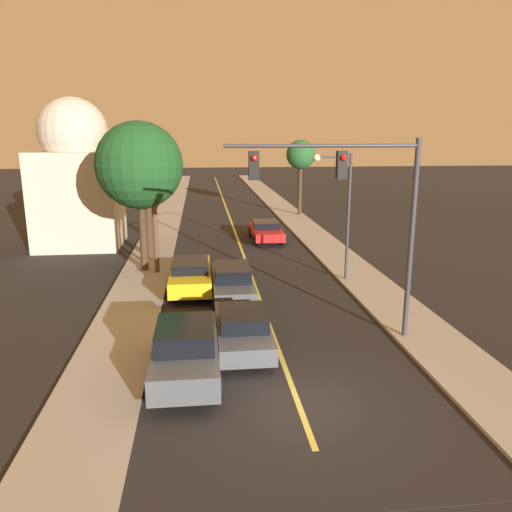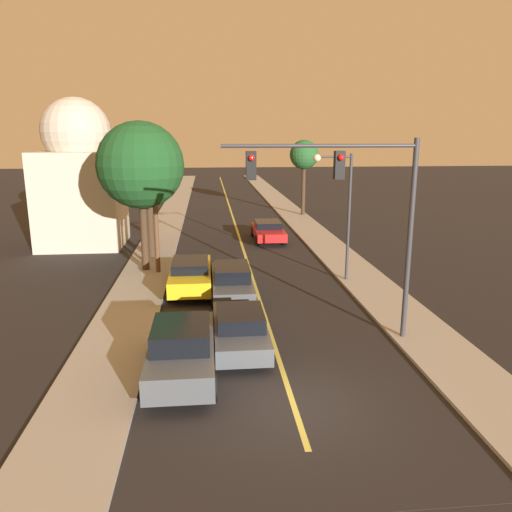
% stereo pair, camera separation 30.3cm
% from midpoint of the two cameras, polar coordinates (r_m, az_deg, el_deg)
% --- Properties ---
extents(ground_plane, '(200.00, 200.00, 0.00)m').
position_cam_midpoint_polar(ground_plane, '(13.97, 4.28, -16.70)').
color(ground_plane, black).
extents(road_surface, '(8.41, 80.00, 0.01)m').
position_cam_midpoint_polar(road_surface, '(48.40, -3.53, 5.30)').
color(road_surface, black).
rests_on(road_surface, ground).
extents(sidewalk_left, '(2.50, 80.00, 0.12)m').
position_cam_midpoint_polar(sidewalk_left, '(48.44, -10.02, 5.19)').
color(sidewalk_left, '#9E998E').
rests_on(sidewalk_left, ground).
extents(sidewalk_right, '(2.50, 80.00, 0.12)m').
position_cam_midpoint_polar(sidewalk_right, '(48.96, 2.88, 5.47)').
color(sidewalk_right, '#9E998E').
rests_on(sidewalk_right, ground).
extents(car_near_lane_front, '(1.88, 4.52, 1.37)m').
position_cam_midpoint_polar(car_near_lane_front, '(16.98, -2.05, -8.25)').
color(car_near_lane_front, '#474C51').
rests_on(car_near_lane_front, ground).
extents(car_near_lane_second, '(1.86, 5.19, 1.46)m').
position_cam_midpoint_polar(car_near_lane_second, '(22.25, -3.14, -2.78)').
color(car_near_lane_second, '#474C51').
rests_on(car_near_lane_second, ground).
extents(car_outer_lane_front, '(2.01, 4.86, 1.70)m').
position_cam_midpoint_polar(car_outer_lane_front, '(15.20, -8.60, -10.47)').
color(car_outer_lane_front, '#474C51').
rests_on(car_outer_lane_front, ground).
extents(car_outer_lane_second, '(1.97, 5.10, 1.47)m').
position_cam_midpoint_polar(car_outer_lane_second, '(23.29, -7.85, -2.04)').
color(car_outer_lane_second, gold).
rests_on(car_outer_lane_second, ground).
extents(car_far_oncoming, '(2.05, 4.96, 1.31)m').
position_cam_midpoint_polar(car_far_oncoming, '(34.11, 0.87, 2.97)').
color(car_far_oncoming, red).
rests_on(car_far_oncoming, ground).
extents(traffic_signal_mast, '(6.42, 0.42, 6.84)m').
position_cam_midpoint_polar(traffic_signal_mast, '(16.75, 10.81, 6.64)').
color(traffic_signal_mast, '#333338').
rests_on(traffic_signal_mast, ground).
extents(streetlamp_right, '(1.88, 0.36, 6.08)m').
position_cam_midpoint_polar(streetlamp_right, '(24.13, 9.12, 6.53)').
color(streetlamp_right, '#333338').
rests_on(streetlamp_right, ground).
extents(utility_pole_left, '(1.60, 0.24, 7.29)m').
position_cam_midpoint_polar(utility_pole_left, '(25.67, -11.92, 6.39)').
color(utility_pole_left, '#513823').
rests_on(utility_pole_left, ground).
extents(tree_left_near, '(4.39, 4.39, 7.64)m').
position_cam_midpoint_polar(tree_left_near, '(26.17, -13.52, 10.00)').
color(tree_left_near, '#3D2B1C').
rests_on(tree_left_near, ground).
extents(tree_left_far, '(3.71, 3.71, 7.41)m').
position_cam_midpoint_polar(tree_left_far, '(28.85, -12.82, 10.52)').
color(tree_left_far, '#3D2B1C').
rests_on(tree_left_far, ground).
extents(tree_right_near, '(2.52, 2.52, 6.51)m').
position_cam_midpoint_polar(tree_right_near, '(44.38, 4.92, 11.36)').
color(tree_right_near, '#3D2B1C').
rests_on(tree_right_near, ground).
extents(domed_building_left, '(5.05, 5.05, 9.33)m').
position_cam_midpoint_polar(domed_building_left, '(33.93, -20.02, 8.41)').
color(domed_building_left, '#BCB29E').
rests_on(domed_building_left, ground).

